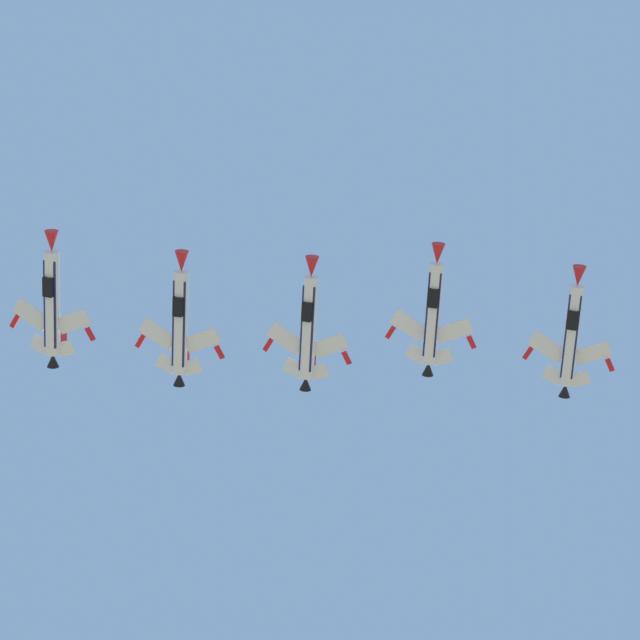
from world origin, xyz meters
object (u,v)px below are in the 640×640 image
fighter_jet_lead (572,333)px  fighter_jet_right_wing (309,325)px  fighter_jet_left_outer (180,320)px  fighter_jet_left_wing (433,311)px  fighter_jet_right_outer (52,301)px

fighter_jet_lead → fighter_jet_right_wing: size_ratio=1.00×
fighter_jet_right_wing → fighter_jet_left_outer: bearing=0.3°
fighter_jet_lead → fighter_jet_left_outer: bearing=0.4°
fighter_jet_right_wing → fighter_jet_left_wing: bearing=174.3°
fighter_jet_left_wing → fighter_jet_right_outer: 42.96m
fighter_jet_lead → fighter_jet_left_outer: 44.72m
fighter_jet_left_wing → fighter_jet_left_outer: (-27.39, -8.17, -3.57)m
fighter_jet_left_wing → fighter_jet_left_outer: fighter_jet_left_wing is taller
fighter_jet_left_outer → fighter_jet_left_wing: bearing=177.3°
fighter_jet_lead → fighter_jet_left_wing: fighter_jet_left_wing is taller
fighter_jet_left_outer → fighter_jet_right_outer: size_ratio=1.00×
fighter_jet_left_outer → fighter_jet_lead: bearing=-179.6°
fighter_jet_right_wing → fighter_jet_right_outer: (-26.39, -11.15, -1.23)m
fighter_jet_left_wing → fighter_jet_right_outer: fighter_jet_left_wing is taller
fighter_jet_lead → fighter_jet_left_outer: fighter_jet_lead is taller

